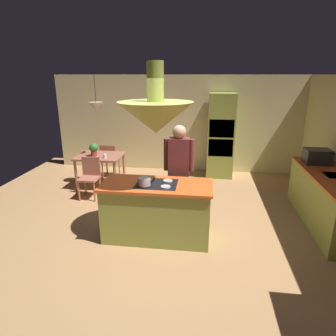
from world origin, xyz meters
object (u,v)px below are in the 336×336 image
person_at_island (179,167)px  chair_facing_island (90,175)px  microwave_on_counter (317,156)px  kitchen_island (157,211)px  oven_tower (221,136)px  cup_on_table (105,156)px  chair_by_back_wall (109,158)px  cooking_pot_on_cooktop (145,181)px  dining_table (100,160)px  potted_plant_on_table (94,149)px

person_at_island → chair_facing_island: size_ratio=2.00×
microwave_on_counter → kitchen_island: bearing=-152.5°
oven_tower → cup_on_table: bearing=-152.5°
chair_by_back_wall → cooking_pot_on_cooktop: size_ratio=4.83×
person_at_island → cup_on_table: 2.18m
kitchen_island → oven_tower: 3.48m
dining_table → cup_on_table: (0.20, -0.21, 0.15)m
cup_on_table → microwave_on_counter: size_ratio=0.20×
oven_tower → potted_plant_on_table: size_ratio=7.07×
chair_by_back_wall → microwave_on_counter: bearing=164.4°
chair_facing_island → person_at_island: bearing=-21.9°
kitchen_island → dining_table: 2.71m
kitchen_island → oven_tower: oven_tower is taller
chair_by_back_wall → potted_plant_on_table: (-0.10, -0.73, 0.42)m
chair_facing_island → microwave_on_counter: (4.54, 0.02, 0.56)m
chair_by_back_wall → cup_on_table: (0.20, -0.86, 0.30)m
chair_by_back_wall → cup_on_table: bearing=103.1°
dining_table → cup_on_table: cup_on_table is taller
chair_facing_island → potted_plant_on_table: size_ratio=2.90×
dining_table → microwave_on_counter: microwave_on_counter is taller
kitchen_island → potted_plant_on_table: 2.74m
cup_on_table → microwave_on_counter: microwave_on_counter is taller
potted_plant_on_table → cooking_pot_on_cooktop: bearing=-52.6°
dining_table → chair_facing_island: (0.00, -0.65, -0.15)m
kitchen_island → potted_plant_on_table: bearing=131.8°
chair_facing_island → oven_tower: bearing=32.6°
dining_table → chair_facing_island: bearing=-90.0°
microwave_on_counter → cooking_pot_on_cooktop: size_ratio=2.56×
oven_tower → dining_table: 3.05m
oven_tower → chair_facing_island: size_ratio=2.44×
person_at_island → cooking_pot_on_cooktop: 0.90m
person_at_island → chair_by_back_wall: (-1.98, 2.09, -0.50)m
chair_facing_island → cup_on_table: size_ratio=9.67×
dining_table → cooking_pot_on_cooktop: (1.54, -2.23, 0.35)m
person_at_island → chair_facing_island: bearing=158.1°
chair_facing_island → dining_table: bearing=90.0°
cup_on_table → chair_facing_island: bearing=-114.7°
chair_by_back_wall → cooking_pot_on_cooktop: bearing=118.2°
oven_tower → person_at_island: 2.71m
chair_by_back_wall → kitchen_island: bearing=121.8°
dining_table → person_at_island: person_at_island is taller
potted_plant_on_table → microwave_on_counter: 4.68m
potted_plant_on_table → cup_on_table: bearing=-22.7°
chair_facing_island → cooking_pot_on_cooktop: size_ratio=4.83×
kitchen_island → cooking_pot_on_cooktop: 0.58m
chair_by_back_wall → microwave_on_counter: 4.75m
oven_tower → dining_table: (-2.80, -1.14, -0.41)m
kitchen_island → person_at_island: (0.28, 0.66, 0.54)m
kitchen_island → chair_by_back_wall: size_ratio=1.99×
chair_facing_island → cup_on_table: chair_facing_island is taller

